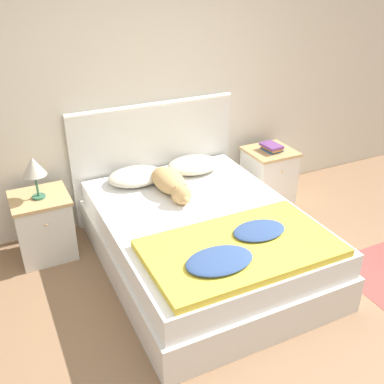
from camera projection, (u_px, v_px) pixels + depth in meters
The scene contains 12 objects.
ground_plane at pixel (252, 352), 3.01m from camera, with size 16.00×16.00×0.00m, color #896647.
wall_back at pixel (135, 89), 4.11m from camera, with size 9.00×0.06×2.55m.
bed at pixel (203, 240), 3.75m from camera, with size 1.57×2.05×0.51m.
headboard at pixel (155, 157), 4.43m from camera, with size 1.65×0.06×1.15m.
nightstand_left at pixel (44, 226), 3.88m from camera, with size 0.48×0.47×0.57m.
nightstand_right at pixel (268, 175), 4.78m from camera, with size 0.48×0.47×0.57m.
pillow_left at pixel (136, 176), 4.11m from camera, with size 0.52×0.40×0.12m.
pillow_right at pixel (194, 165), 4.34m from camera, with size 0.52×0.40×0.12m.
quilt at pixel (240, 248), 3.14m from camera, with size 1.35×0.79×0.10m.
dog at pixel (171, 183), 3.92m from camera, with size 0.25×0.71×0.18m.
book_stack at pixel (272, 147), 4.62m from camera, with size 0.18×0.23×0.07m.
table_lamp at pixel (34, 168), 3.60m from camera, with size 0.19×0.19×0.36m.
Camera 1 is at (-1.30, -1.77, 2.35)m, focal length 42.00 mm.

